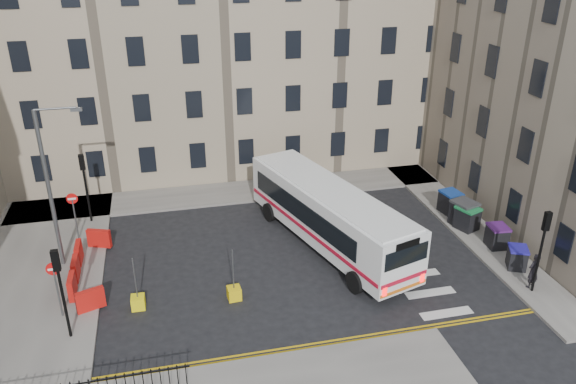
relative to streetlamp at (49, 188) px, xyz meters
name	(u,v)px	position (x,y,z in m)	size (l,w,h in m)	color
ground	(322,255)	(13.00, -2.00, -4.34)	(120.00, 120.00, 0.00)	black
pavement_north	(193,197)	(7.00, 6.60, -4.26)	(36.00, 3.20, 0.15)	slate
pavement_east	(443,204)	(22.00, 2.00, -4.26)	(2.40, 26.00, 0.15)	slate
pavement_west	(40,278)	(-1.00, -1.00, -4.26)	(6.00, 22.00, 0.15)	slate
terrace_north	(161,41)	(6.00, 13.50, 4.28)	(38.30, 10.80, 17.20)	tan
traffic_light_east	(543,240)	(21.60, -7.50, -1.47)	(0.28, 0.22, 4.10)	black
traffic_light_nw	(84,178)	(1.00, 4.50, -1.47)	(0.28, 0.22, 4.10)	black
traffic_light_sw	(60,281)	(1.00, -6.00, -1.47)	(0.28, 0.22, 4.10)	black
streetlamp	(49,188)	(0.00, 0.00, 0.00)	(0.50, 0.22, 8.14)	#595B5E
no_entry_north	(73,207)	(0.50, 2.50, -2.26)	(0.60, 0.08, 3.00)	#595B5E
no_entry_south	(55,278)	(0.50, -4.50, -2.26)	(0.60, 0.08, 3.00)	#595B5E
roadworks_barriers	(83,268)	(1.16, -1.50, -3.69)	(1.66, 6.26, 1.00)	red
bus	(329,213)	(13.61, -1.04, -2.44)	(6.17, 12.34, 3.29)	white
wheelie_bin_a	(517,257)	(22.01, -5.54, -3.62)	(1.22, 1.29, 1.12)	black
wheelie_bin_b	(497,236)	(22.19, -3.47, -3.57)	(1.06, 1.19, 1.21)	black
wheelie_bin_c	(467,218)	(21.66, -1.30, -3.53)	(1.39, 1.48, 1.31)	black
wheelie_bin_d	(464,213)	(21.68, -0.86, -3.45)	(1.49, 1.60, 1.46)	black
wheelie_bin_e	(450,202)	(21.73, 0.79, -3.52)	(1.21, 1.34, 1.32)	black
pedestrian	(533,271)	(21.70, -7.22, -3.30)	(0.65, 0.42, 1.78)	black
bollard_yellow	(138,302)	(3.72, -4.47, -4.04)	(0.60, 0.60, 0.60)	yellow
bollard_chevron	(234,293)	(8.00, -4.76, -4.04)	(0.60, 0.60, 0.60)	yellow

